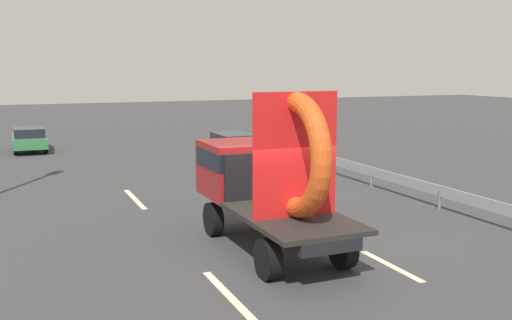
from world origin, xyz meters
name	(u,v)px	position (x,y,z in m)	size (l,w,h in m)	color
ground_plane	(284,253)	(0.00, 0.00, 0.00)	(120.00, 120.00, 0.00)	#38383A
flatbed_truck	(263,176)	(-0.15, 0.83, 1.62)	(2.02, 5.23, 3.64)	black
distant_sedan	(234,146)	(3.54, 12.46, 0.68)	(1.66, 3.88, 1.27)	black
guardrail	(403,181)	(5.98, 3.63, 0.53)	(0.10, 13.99, 0.71)	gray
lane_dash_left_near	(232,298)	(-2.00, -1.98, 0.00)	(2.93, 0.16, 0.01)	beige
lane_dash_left_far	(135,199)	(-2.00, 6.73, 0.00)	(2.96, 0.16, 0.01)	beige
lane_dash_right_near	(391,266)	(1.70, -1.65, 0.00)	(2.07, 0.16, 0.01)	beige
lane_dash_right_far	(250,193)	(1.70, 6.13, 0.00)	(2.31, 0.16, 0.01)	beige
oncoming_car	(29,139)	(-4.67, 19.49, 0.64)	(1.56, 3.64, 1.19)	black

